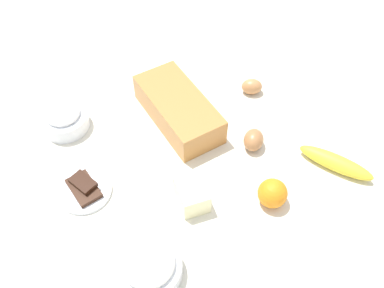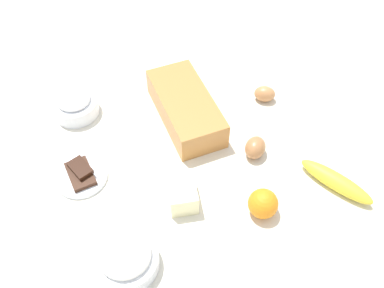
{
  "view_description": "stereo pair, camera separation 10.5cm",
  "coord_description": "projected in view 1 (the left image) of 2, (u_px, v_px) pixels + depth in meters",
  "views": [
    {
      "loc": [
        -0.56,
        0.36,
        0.86
      ],
      "look_at": [
        0.0,
        0.0,
        0.04
      ],
      "focal_mm": 39.22,
      "sensor_mm": 36.0,
      "label": 1
    },
    {
      "loc": [
        -0.61,
        0.26,
        0.86
      ],
      "look_at": [
        0.0,
        0.0,
        0.04
      ],
      "focal_mm": 39.22,
      "sensor_mm": 36.0,
      "label": 2
    }
  ],
  "objects": [
    {
      "name": "loaf_pan",
      "position": [
        178.0,
        108.0,
        1.13
      ],
      "size": [
        0.28,
        0.14,
        0.08
      ],
      "rotation": [
        0.0,
        0.0,
        -0.02
      ],
      "color": "#B77A3D",
      "rests_on": "ground_plane"
    },
    {
      "name": "ground_plane",
      "position": [
        192.0,
        156.0,
        1.09
      ],
      "size": [
        2.4,
        2.4,
        0.02
      ],
      "primitive_type": "cube",
      "color": "silver"
    },
    {
      "name": "egg_beside_bowl",
      "position": [
        254.0,
        140.0,
        1.08
      ],
      "size": [
        0.08,
        0.08,
        0.05
      ],
      "primitive_type": "ellipsoid",
      "rotation": [
        0.0,
        1.57,
        5.45
      ],
      "color": "#A66F43",
      "rests_on": "ground_plane"
    },
    {
      "name": "egg_near_butter",
      "position": [
        252.0,
        86.0,
        1.21
      ],
      "size": [
        0.07,
        0.07,
        0.04
      ],
      "primitive_type": "ellipsoid",
      "rotation": [
        0.0,
        1.57,
        0.97
      ],
      "color": "#BA7E4C",
      "rests_on": "ground_plane"
    },
    {
      "name": "sugar_bowl",
      "position": [
        64.0,
        119.0,
        1.12
      ],
      "size": [
        0.13,
        0.13,
        0.07
      ],
      "color": "white",
      "rests_on": "ground_plane"
    },
    {
      "name": "butter_block",
      "position": [
        192.0,
        194.0,
        0.97
      ],
      "size": [
        0.1,
        0.08,
        0.06
      ],
      "primitive_type": "cube",
      "rotation": [
        0.0,
        0.0,
        -0.23
      ],
      "color": "#F4EDB2",
      "rests_on": "ground_plane"
    },
    {
      "name": "orange_fruit",
      "position": [
        273.0,
        193.0,
        0.97
      ],
      "size": [
        0.07,
        0.07,
        0.07
      ],
      "primitive_type": "sphere",
      "color": "orange",
      "rests_on": "ground_plane"
    },
    {
      "name": "chocolate_plate",
      "position": [
        84.0,
        189.0,
        1.0
      ],
      "size": [
        0.13,
        0.13,
        0.03
      ],
      "color": "white",
      "rests_on": "ground_plane"
    },
    {
      "name": "flour_bowl",
      "position": [
        149.0,
        266.0,
        0.86
      ],
      "size": [
        0.14,
        0.14,
        0.07
      ],
      "color": "white",
      "rests_on": "ground_plane"
    },
    {
      "name": "banana",
      "position": [
        336.0,
        163.0,
        1.04
      ],
      "size": [
        0.19,
        0.12,
        0.04
      ],
      "primitive_type": "ellipsoid",
      "rotation": [
        0.0,
        0.0,
        3.6
      ],
      "color": "yellow",
      "rests_on": "ground_plane"
    }
  ]
}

